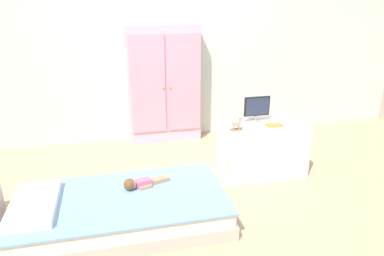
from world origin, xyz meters
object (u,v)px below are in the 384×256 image
Objects in this scene: tv_stand at (262,148)px; wardrobe at (165,85)px; bed at (121,210)px; tv_monitor at (257,107)px; rocking_horse_toy at (237,123)px; book_orange at (274,125)px; doll at (138,183)px.

wardrobe is at bearing 124.98° from tv_stand.
bed is at bearing -110.56° from wardrobe.
wardrobe reaches higher than tv_monitor.
rocking_horse_toy reaches higher than book_orange.
wardrobe is at bearing 124.89° from book_orange.
book_orange reaches higher than doll.
tv_monitor reaches higher than tv_stand.
tv_stand is (1.27, 0.44, -0.00)m from doll.
book_orange is (0.11, -0.16, -0.13)m from tv_monitor.
wardrobe is at bearing 69.44° from bed.
tv_stand is 6.21× the size of rocking_horse_toy.
wardrobe is 10.48× the size of rocking_horse_toy.
wardrobe is 1.50m from book_orange.
tv_stand is at bearing -54.01° from tv_monitor.
tv_monitor is 0.24m from book_orange.
wardrobe is 5.44× the size of tv_monitor.
tv_stand is (1.42, 0.56, 0.15)m from bed.
doll is 0.46× the size of tv_stand.
rocking_horse_toy is at bearing -144.67° from tv_monitor.
tv_stand is 3.23× the size of tv_monitor.
tv_stand is (0.79, -1.13, -0.44)m from wardrobe.
tv_stand is 5.48× the size of book_orange.
bed is 4.27× the size of doll.
doll is at bearing -165.60° from book_orange.
bed is at bearing -158.56° from tv_stand.
book_orange is at bearing 3.95° from rocking_horse_toy.
tv_monitor reaches higher than bed.
tv_monitor is at bearing -55.09° from wardrobe.
doll is at bearing -107.17° from wardrobe.
doll is at bearing 39.29° from bed.
wardrobe is at bearing 110.66° from rocking_horse_toy.
bed is 0.25m from doll.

